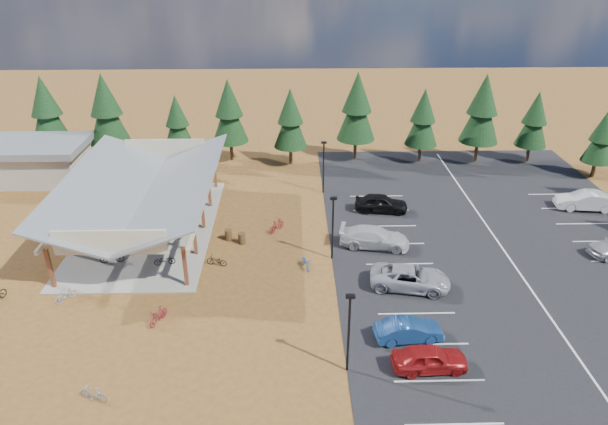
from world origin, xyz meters
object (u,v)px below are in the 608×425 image
at_px(bike_13, 94,393).
at_px(car_3, 375,237).
at_px(bike_1, 126,238).
at_px(bike_5, 169,228).
at_px(outbuilding, 31,160).
at_px(bike_4, 165,260).
at_px(car_4, 381,203).
at_px(bike_11, 158,315).
at_px(bike_14, 306,262).
at_px(bike_pavilion, 143,188).
at_px(bike_15, 277,225).
at_px(bike_2, 121,223).
at_px(car_9, 585,201).
at_px(car_2, 410,278).
at_px(lamp_post_1, 333,224).
at_px(lamp_post_0, 349,328).
at_px(trash_bin_0, 228,235).
at_px(bike_3, 144,202).
at_px(lamp_post_2, 324,164).
at_px(bike_16, 217,261).
at_px(trash_bin_1, 242,238).
at_px(car_1, 409,330).
at_px(bike_6, 190,211).
at_px(bike_9, 66,295).
at_px(bike_0, 112,257).
at_px(bike_7, 191,192).
at_px(car_0, 430,358).

bearing_deg(bike_13, car_3, 151.04).
xyz_separation_m(bike_1, bike_5, (3.13, 1.52, 0.03)).
height_order(outbuilding, bike_1, outbuilding).
distance_m(bike_4, car_4, 19.40).
bearing_deg(bike_13, bike_11, -178.58).
xyz_separation_m(bike_4, bike_14, (10.46, -0.49, -0.06)).
distance_m(bike_pavilion, bike_15, 11.23).
distance_m(bike_13, car_4, 28.49).
distance_m(bike_2, car_9, 40.61).
xyz_separation_m(outbuilding, car_2, (34.13, -20.01, -1.22)).
relative_size(bike_1, bike_4, 1.12).
height_order(outbuilding, car_4, outbuilding).
relative_size(bike_11, car_4, 0.39).
bearing_deg(bike_11, lamp_post_1, 56.97).
height_order(bike_5, car_4, car_4).
xyz_separation_m(lamp_post_0, car_9, (23.21, 19.80, -2.11)).
relative_size(trash_bin_0, bike_3, 0.57).
xyz_separation_m(bike_15, car_3, (7.74, -2.73, 0.29)).
distance_m(trash_bin_0, car_3, 11.68).
bearing_deg(lamp_post_2, bike_16, -123.98).
height_order(bike_3, car_4, car_4).
relative_size(bike_2, bike_4, 1.00).
bearing_deg(lamp_post_2, bike_3, -170.01).
distance_m(bike_1, car_4, 21.76).
distance_m(trash_bin_1, car_1, 16.20).
height_order(bike_pavilion, lamp_post_0, lamp_post_0).
bearing_deg(car_1, bike_2, 49.59).
bearing_deg(bike_4, bike_pavilion, 13.06).
bearing_deg(lamp_post_2, bike_6, -158.68).
relative_size(bike_9, car_9, 0.31).
relative_size(bike_3, bike_15, 0.88).
distance_m(lamp_post_1, bike_5, 13.86).
bearing_deg(outbuilding, car_4, -13.52).
xyz_separation_m(bike_11, car_3, (14.96, 9.13, 0.29)).
height_order(bike_0, car_9, car_9).
relative_size(lamp_post_0, car_1, 1.26).
distance_m(bike_2, bike_7, 7.67).
height_order(bike_5, car_1, car_1).
bearing_deg(bike_14, lamp_post_1, 17.82).
height_order(outbuilding, bike_4, outbuilding).
xyz_separation_m(trash_bin_1, car_1, (10.95, -11.94, 0.26)).
distance_m(bike_3, bike_5, 6.06).
bearing_deg(lamp_post_0, car_9, 40.47).
bearing_deg(bike_pavilion, bike_2, 174.24).
bearing_deg(outbuilding, car_2, -30.38).
bearing_deg(trash_bin_0, bike_1, -175.98).
relative_size(bike_2, car_3, 0.28).
height_order(trash_bin_1, bike_6, bike_6).
bearing_deg(car_0, bike_5, 45.06).
xyz_separation_m(bike_13, car_2, (18.60, 9.90, 0.33)).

